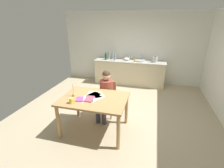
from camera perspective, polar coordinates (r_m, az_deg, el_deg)
The scene contains 26 objects.
ground_plane at distance 4.30m, azimuth 1.10°, elevation -10.67°, with size 5.20×5.20×0.04m, color tan.
wall_back at distance 6.27m, azimuth 6.99°, elevation 12.55°, with size 5.20×0.12×2.60m, color silver.
kitchen_counter at distance 6.11m, azimuth 6.14°, elevation 4.17°, with size 2.58×0.64×0.90m.
dining_table at distance 3.40m, azimuth -6.33°, elevation -6.52°, with size 1.35×0.98×0.79m.
chair_at_table at distance 4.08m, azimuth -1.53°, elevation -4.52°, with size 0.43×0.43×0.86m.
person_seated at distance 3.87m, azimuth -2.31°, elevation -2.80°, with size 0.35×0.61×1.19m.
coffee_mug at distance 3.20m, azimuth -14.19°, elevation -5.73°, with size 0.12×0.08×0.10m.
candlestick at distance 3.47m, azimuth -13.41°, elevation -3.06°, with size 0.06×0.06×0.27m.
book_magazine at distance 3.32m, azimuth -11.31°, elevation -5.26°, with size 0.14×0.20×0.02m, color #91459A.
book_cookery at distance 3.29m, azimuth -8.07°, elevation -5.24°, with size 0.16×0.26×0.02m, color #A74B64.
paper_letter at distance 3.34m, azimuth -6.03°, elevation -4.96°, with size 0.21×0.30×0.00m, color white.
paper_bill at distance 3.32m, azimuth -8.46°, elevation -5.23°, with size 0.21×0.30×0.00m, color white.
paper_envelope at distance 3.53m, azimuth -6.90°, elevation -3.47°, with size 0.21×0.30×0.00m, color white.
paper_receipt at distance 3.48m, azimuth -6.63°, elevation -3.86°, with size 0.21×0.30×0.00m, color white.
paper_notice at distance 3.48m, azimuth -4.85°, elevation -3.77°, with size 0.21×0.30×0.00m, color white.
sink_unit at distance 5.95m, azimuth 9.99°, elevation 8.19°, with size 0.36×0.36×0.24m.
bottle_oil at distance 6.08m, azimuth -2.21°, elevation 9.67°, with size 0.07×0.07×0.27m.
bottle_vinegar at distance 6.13m, azimuth -1.13°, elevation 9.91°, with size 0.07×0.07×0.30m.
bottle_wine_red at distance 6.19m, azimuth 0.18°, elevation 9.94°, with size 0.08×0.08×0.28m.
bottle_sauce at distance 5.98m, azimuth 1.01°, elevation 9.50°, with size 0.07×0.07×0.28m.
mixing_bowl at distance 6.04m, azimuth 5.17°, elevation 8.85°, with size 0.21×0.21×0.09m, color white.
stovetop_kettle at distance 5.91m, azimuth 14.99°, elevation 8.44°, with size 0.18×0.18×0.22m.
wine_glass_near_sink at distance 6.11m, azimuth 7.05°, elevation 9.52°, with size 0.07×0.07×0.15m.
wine_glass_by_kettle at distance 6.12m, azimuth 6.19°, elevation 9.58°, with size 0.07×0.07×0.15m.
wine_glass_back_left at distance 6.14m, azimuth 5.22°, elevation 9.65°, with size 0.07×0.07×0.15m.
teacup_on_counter at distance 5.81m, azimuth 8.18°, elevation 8.26°, with size 0.11×0.07×0.10m.
Camera 1 is at (0.85, -3.53, 2.28)m, focal length 25.83 mm.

